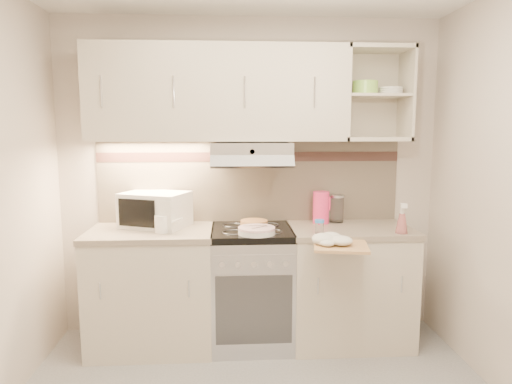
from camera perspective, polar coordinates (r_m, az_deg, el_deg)
room_shell at (r=2.61m, az=0.34°, el=7.56°), size 3.04×2.84×2.52m
base_cabinet_left at (r=3.60m, az=-12.81°, el=-11.95°), size 0.90×0.60×0.86m
worktop_left at (r=3.48m, az=-13.04°, el=-4.96°), size 0.92×0.62×0.04m
base_cabinet_right at (r=3.67m, az=11.47°, el=-11.51°), size 0.90×0.60×0.86m
worktop_right at (r=3.55m, az=11.67°, el=-4.64°), size 0.92×0.62×0.04m
electric_range at (r=3.55m, az=-0.54°, el=-11.67°), size 0.60×0.60×0.90m
microwave at (r=3.55m, az=-12.47°, el=-2.16°), size 0.56×0.50×0.26m
watering_can at (r=3.36m, az=-11.48°, el=-3.81°), size 0.22×0.14×0.19m
plate_stack at (r=3.25m, az=0.08°, el=-4.84°), size 0.26×0.26×0.06m
bread_loaf at (r=3.48m, az=-0.24°, el=-3.98°), size 0.21×0.21×0.05m
pink_pitcher at (r=3.63m, az=8.14°, el=-1.91°), size 0.13×0.13×0.25m
glass_jar at (r=3.70m, az=10.05°, el=-2.02°), size 0.12×0.12×0.22m
spice_jar at (r=3.30m, az=7.93°, el=-4.27°), size 0.07×0.07×0.10m
spray_bottle at (r=3.42m, az=17.78°, el=-3.45°), size 0.09×0.09×0.23m
cutting_board at (r=3.09m, az=10.54°, el=-6.69°), size 0.40×0.37×0.02m
dish_towel at (r=3.09m, az=9.75°, el=-5.82°), size 0.28×0.24×0.07m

